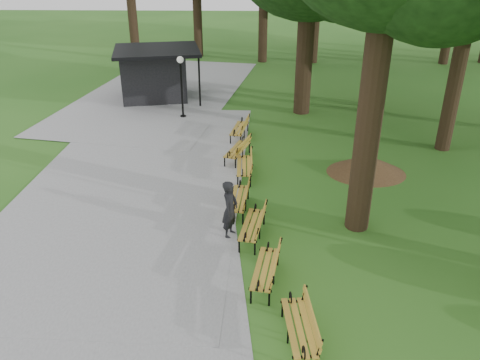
{
  "coord_description": "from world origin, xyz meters",
  "views": [
    {
      "loc": [
        0.33,
        -12.78,
        7.79
      ],
      "look_at": [
        -0.04,
        0.75,
        1.1
      ],
      "focal_mm": 36.38,
      "sensor_mm": 36.0,
      "label": 1
    }
  ],
  "objects_px": {
    "kiosk": "(154,74)",
    "bench_3": "(239,199)",
    "bench_2": "(252,225)",
    "person": "(230,209)",
    "bench_1": "(265,269)",
    "bench_6": "(239,128)",
    "bench_0": "(299,327)",
    "dirt_mound": "(367,164)",
    "bench_5": "(237,150)",
    "lamp_post": "(181,74)",
    "bench_4": "(244,166)"
  },
  "relations": [
    {
      "from": "dirt_mound",
      "to": "bench_3",
      "type": "height_order",
      "value": "bench_3"
    },
    {
      "from": "bench_2",
      "to": "bench_6",
      "type": "relative_size",
      "value": 1.0
    },
    {
      "from": "bench_3",
      "to": "kiosk",
      "type": "bearing_deg",
      "value": -153.24
    },
    {
      "from": "bench_5",
      "to": "bench_2",
      "type": "bearing_deg",
      "value": 24.27
    },
    {
      "from": "lamp_post",
      "to": "bench_2",
      "type": "distance_m",
      "value": 11.32
    },
    {
      "from": "bench_0",
      "to": "bench_6",
      "type": "bearing_deg",
      "value": -177.73
    },
    {
      "from": "bench_2",
      "to": "kiosk",
      "type": "bearing_deg",
      "value": -149.02
    },
    {
      "from": "kiosk",
      "to": "bench_2",
      "type": "distance_m",
      "value": 14.82
    },
    {
      "from": "kiosk",
      "to": "lamp_post",
      "type": "relative_size",
      "value": 1.47
    },
    {
      "from": "bench_6",
      "to": "person",
      "type": "bearing_deg",
      "value": 9.46
    },
    {
      "from": "bench_3",
      "to": "bench_6",
      "type": "xyz_separation_m",
      "value": [
        -0.16,
        6.4,
        0.0
      ]
    },
    {
      "from": "kiosk",
      "to": "bench_3",
      "type": "distance_m",
      "value": 13.19
    },
    {
      "from": "lamp_post",
      "to": "bench_4",
      "type": "height_order",
      "value": "lamp_post"
    },
    {
      "from": "bench_0",
      "to": "bench_6",
      "type": "distance_m",
      "value": 12.16
    },
    {
      "from": "bench_1",
      "to": "kiosk",
      "type": "bearing_deg",
      "value": -150.72
    },
    {
      "from": "kiosk",
      "to": "bench_5",
      "type": "xyz_separation_m",
      "value": [
        4.75,
        -8.18,
        -0.92
      ]
    },
    {
      "from": "dirt_mound",
      "to": "bench_2",
      "type": "height_order",
      "value": "bench_2"
    },
    {
      "from": "lamp_post",
      "to": "bench_1",
      "type": "bearing_deg",
      "value": -73.54
    },
    {
      "from": "kiosk",
      "to": "bench_0",
      "type": "relative_size",
      "value": 2.29
    },
    {
      "from": "bench_5",
      "to": "bench_6",
      "type": "xyz_separation_m",
      "value": [
        0.01,
        2.38,
        0.0
      ]
    },
    {
      "from": "bench_3",
      "to": "bench_2",
      "type": "bearing_deg",
      "value": 20.18
    },
    {
      "from": "dirt_mound",
      "to": "bench_2",
      "type": "relative_size",
      "value": 1.29
    },
    {
      "from": "bench_2",
      "to": "bench_5",
      "type": "relative_size",
      "value": 1.0
    },
    {
      "from": "bench_3",
      "to": "bench_5",
      "type": "bearing_deg",
      "value": -172.77
    },
    {
      "from": "bench_3",
      "to": "bench_6",
      "type": "distance_m",
      "value": 6.4
    },
    {
      "from": "person",
      "to": "bench_3",
      "type": "xyz_separation_m",
      "value": [
        0.21,
        1.47,
        -0.44
      ]
    },
    {
      "from": "bench_0",
      "to": "dirt_mound",
      "type": "bearing_deg",
      "value": 154.2
    },
    {
      "from": "lamp_post",
      "to": "dirt_mound",
      "type": "relative_size",
      "value": 1.21
    },
    {
      "from": "bench_0",
      "to": "bench_1",
      "type": "xyz_separation_m",
      "value": [
        -0.67,
        2.01,
        0.0
      ]
    },
    {
      "from": "bench_1",
      "to": "bench_4",
      "type": "xyz_separation_m",
      "value": [
        -0.65,
        6.16,
        0.0
      ]
    },
    {
      "from": "bench_0",
      "to": "bench_5",
      "type": "bearing_deg",
      "value": -175.84
    },
    {
      "from": "lamp_post",
      "to": "bench_5",
      "type": "distance_m",
      "value": 6.03
    },
    {
      "from": "dirt_mound",
      "to": "bench_1",
      "type": "relative_size",
      "value": 1.29
    },
    {
      "from": "kiosk",
      "to": "bench_1",
      "type": "relative_size",
      "value": 2.29
    },
    {
      "from": "kiosk",
      "to": "bench_5",
      "type": "distance_m",
      "value": 9.51
    },
    {
      "from": "dirt_mound",
      "to": "bench_5",
      "type": "distance_m",
      "value": 4.95
    },
    {
      "from": "dirt_mound",
      "to": "bench_6",
      "type": "distance_m",
      "value": 5.92
    },
    {
      "from": "bench_0",
      "to": "bench_2",
      "type": "bearing_deg",
      "value": -171.45
    },
    {
      "from": "bench_3",
      "to": "bench_5",
      "type": "xyz_separation_m",
      "value": [
        -0.17,
        4.02,
        0.0
      ]
    },
    {
      "from": "bench_0",
      "to": "kiosk",
      "type": "bearing_deg",
      "value": -165.68
    },
    {
      "from": "bench_5",
      "to": "person",
      "type": "bearing_deg",
      "value": 17.73
    },
    {
      "from": "lamp_post",
      "to": "dirt_mound",
      "type": "bearing_deg",
      "value": -38.58
    },
    {
      "from": "dirt_mound",
      "to": "bench_5",
      "type": "relative_size",
      "value": 1.29
    },
    {
      "from": "bench_1",
      "to": "bench_3",
      "type": "distance_m",
      "value": 3.73
    },
    {
      "from": "bench_0",
      "to": "lamp_post",
      "type": "bearing_deg",
      "value": -168.57
    },
    {
      "from": "person",
      "to": "bench_2",
      "type": "xyz_separation_m",
      "value": [
        0.64,
        -0.11,
        -0.44
      ]
    },
    {
      "from": "person",
      "to": "bench_1",
      "type": "height_order",
      "value": "person"
    },
    {
      "from": "bench_4",
      "to": "bench_0",
      "type": "bearing_deg",
      "value": 8.03
    },
    {
      "from": "bench_3",
      "to": "bench_4",
      "type": "height_order",
      "value": "same"
    },
    {
      "from": "kiosk",
      "to": "bench_3",
      "type": "relative_size",
      "value": 2.29
    }
  ]
}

